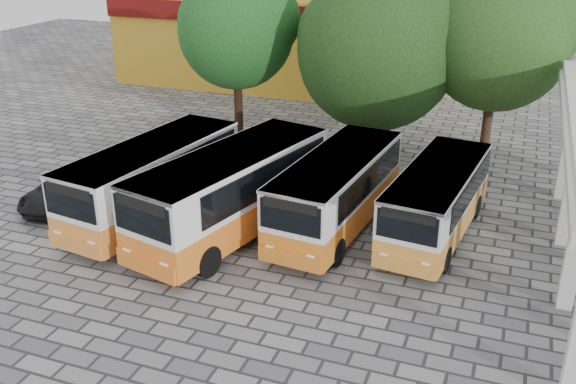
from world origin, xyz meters
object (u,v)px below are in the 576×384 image
at_px(bus_far_left, 153,177).
at_px(bus_far_right, 437,198).
at_px(bus_centre_right, 337,188).
at_px(parked_car, 64,189).
at_px(bus_centre_left, 232,189).

relative_size(bus_far_left, bus_far_right, 1.13).
relative_size(bus_far_left, bus_centre_right, 1.05).
distance_m(bus_far_left, parked_car, 4.31).
bearing_deg(bus_far_right, bus_far_left, -161.72).
xyz_separation_m(bus_far_left, bus_centre_right, (6.80, 1.51, -0.07)).
bearing_deg(bus_centre_right, bus_centre_left, -146.72).
xyz_separation_m(bus_centre_left, bus_centre_right, (3.37, 1.76, -0.18)).
xyz_separation_m(bus_centre_left, bus_far_right, (6.89, 2.39, -0.29)).
xyz_separation_m(bus_centre_right, parked_car, (-10.98, -1.61, -1.01)).
distance_m(bus_far_left, bus_centre_left, 3.44).
relative_size(bus_centre_left, parked_car, 2.05).
bearing_deg(bus_far_right, parked_car, -164.66).
bearing_deg(parked_car, bus_centre_left, -9.51).
bearing_deg(bus_far_left, parked_car, -170.42).
height_order(bus_centre_right, bus_far_right, bus_centre_right).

